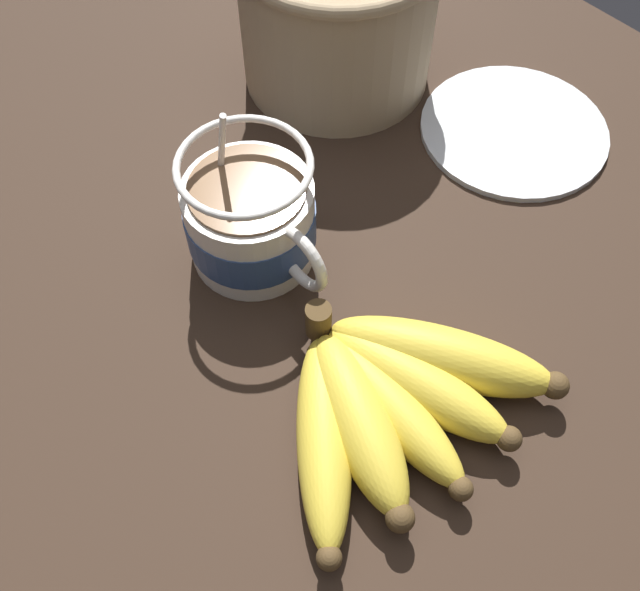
% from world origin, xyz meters
% --- Properties ---
extents(table, '(1.04, 1.04, 0.04)m').
position_xyz_m(table, '(0.00, 0.00, 0.02)').
color(table, '#332319').
rests_on(table, ground).
extents(coffee_mug, '(0.14, 0.11, 0.14)m').
position_xyz_m(coffee_mug, '(-0.04, 0.03, 0.08)').
color(coffee_mug, white).
rests_on(coffee_mug, table).
extents(banana_bunch, '(0.17, 0.23, 0.05)m').
position_xyz_m(banana_bunch, '(0.14, 0.01, 0.06)').
color(banana_bunch, '#4C381E').
rests_on(banana_bunch, table).
extents(woven_basket, '(0.19, 0.19, 0.14)m').
position_xyz_m(woven_basket, '(-0.16, 0.23, 0.11)').
color(woven_basket, tan).
rests_on(woven_basket, table).
extents(small_plate, '(0.18, 0.18, 0.01)m').
position_xyz_m(small_plate, '(0.01, 0.30, 0.04)').
color(small_plate, silver).
rests_on(small_plate, table).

